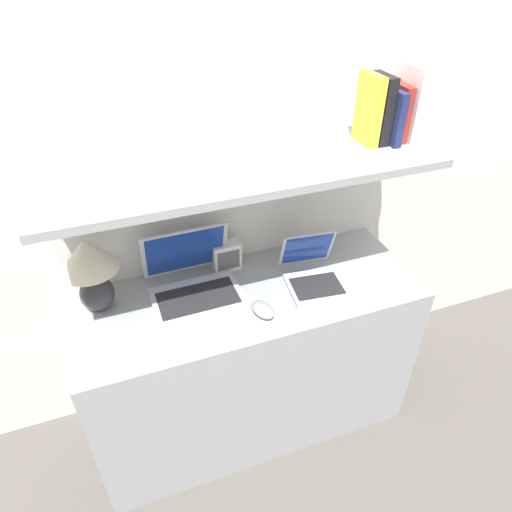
# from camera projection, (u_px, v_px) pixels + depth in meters

# --- Properties ---
(ground_plane) EXTENTS (12.00, 12.00, 0.00)m
(ground_plane) POSITION_uv_depth(u_px,v_px,m) (270.00, 460.00, 1.98)
(ground_plane) COLOR #56514C
(wall_back) EXTENTS (6.00, 0.05, 2.40)m
(wall_back) POSITION_uv_depth(u_px,v_px,m) (220.00, 151.00, 1.70)
(wall_back) COLOR white
(wall_back) RESTS_ON ground_plane
(desk) EXTENTS (1.31, 0.50, 0.75)m
(desk) POSITION_uv_depth(u_px,v_px,m) (250.00, 360.00, 1.95)
(desk) COLOR #999EA3
(desk) RESTS_ON ground_plane
(back_riser) EXTENTS (1.31, 0.04, 1.24)m
(back_riser) POSITION_uv_depth(u_px,v_px,m) (229.00, 279.00, 2.01)
(back_riser) COLOR white
(back_riser) RESTS_ON ground_plane
(shelf) EXTENTS (1.31, 0.45, 0.03)m
(shelf) POSITION_uv_depth(u_px,v_px,m) (242.00, 165.00, 1.48)
(shelf) COLOR #999EA3
(shelf) RESTS_ON back_riser
(table_lamp) EXTENTS (0.20, 0.20, 0.30)m
(table_lamp) POSITION_uv_depth(u_px,v_px,m) (90.00, 267.00, 1.56)
(table_lamp) COLOR #2D2D33
(table_lamp) RESTS_ON desk
(laptop_large) EXTENTS (0.33, 0.30, 0.24)m
(laptop_large) POSITION_uv_depth(u_px,v_px,m) (193.00, 282.00, 1.70)
(laptop_large) COLOR silver
(laptop_large) RESTS_ON desk
(laptop_small) EXTENTS (0.24, 0.28, 0.19)m
(laptop_small) POSITION_uv_depth(u_px,v_px,m) (313.00, 274.00, 1.76)
(laptop_small) COLOR silver
(laptop_small) RESTS_ON desk
(computer_mouse) EXTENTS (0.09, 0.12, 0.03)m
(computer_mouse) POSITION_uv_depth(u_px,v_px,m) (263.00, 310.00, 1.63)
(computer_mouse) COLOR #99999E
(computer_mouse) RESTS_ON desk
(router_box) EXTENTS (0.11, 0.06, 0.12)m
(router_box) POSITION_uv_depth(u_px,v_px,m) (226.00, 256.00, 1.82)
(router_box) COLOR white
(router_box) RESTS_ON desk
(book_white) EXTENTS (0.04, 0.16, 0.25)m
(book_white) POSITION_uv_depth(u_px,v_px,m) (408.00, 102.00, 1.57)
(book_white) COLOR silver
(book_white) RESTS_ON shelf
(book_red) EXTENTS (0.03, 0.13, 0.19)m
(book_red) POSITION_uv_depth(u_px,v_px,m) (397.00, 112.00, 1.58)
(book_red) COLOR #A82823
(book_red) RESTS_ON shelf
(book_navy) EXTENTS (0.03, 0.17, 0.18)m
(book_navy) POSITION_uv_depth(u_px,v_px,m) (388.00, 114.00, 1.57)
(book_navy) COLOR navy
(book_navy) RESTS_ON shelf
(book_black) EXTENTS (0.04, 0.12, 0.23)m
(book_black) POSITION_uv_depth(u_px,v_px,m) (380.00, 109.00, 1.55)
(book_black) COLOR black
(book_black) RESTS_ON shelf
(book_yellow) EXTENTS (0.03, 0.13, 0.23)m
(book_yellow) POSITION_uv_depth(u_px,v_px,m) (369.00, 110.00, 1.53)
(book_yellow) COLOR gold
(book_yellow) RESTS_ON shelf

